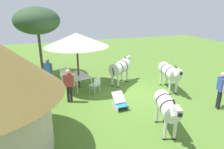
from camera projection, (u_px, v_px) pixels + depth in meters
The scene contains 13 objects.
ground_plane at pixel (131, 95), 10.49m from camera, with size 36.00×36.00×0.00m, color #567E2E.
shade_umbrella at pixel (77, 40), 10.56m from camera, with size 3.41×3.41×3.07m.
patio_dining_table at pixel (79, 76), 11.23m from camera, with size 1.70×1.30×0.74m.
patio_chair_east_end at pixel (64, 74), 12.05m from camera, with size 0.58×0.59×0.90m.
patio_chair_west_end at pixel (96, 84), 10.52m from camera, with size 0.59×0.60×0.90m.
guest_beside_umbrella at pixel (69, 83), 9.37m from camera, with size 0.37×0.55×1.66m.
guest_behind_table at pixel (48, 70), 11.38m from camera, with size 0.44×0.46×1.61m.
standing_watcher at pixel (221, 87), 8.78m from camera, with size 0.56×0.39×1.72m.
striped_lounge_chair at pixel (120, 103), 9.07m from camera, with size 0.82×0.59×0.67m.
zebra_nearest_camera at pixel (170, 72), 10.82m from camera, with size 2.30×0.98×1.56m.
zebra_by_umbrella at pixel (120, 67), 11.68m from camera, with size 1.51×1.77×1.55m.
zebra_toward_hut at pixel (167, 107), 7.13m from camera, with size 2.05×1.03×1.55m.
acacia_tree_left_background at pixel (37, 21), 12.43m from camera, with size 2.82×2.82×4.38m.
Camera 1 is at (-8.66, 4.22, 4.40)m, focal length 32.22 mm.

